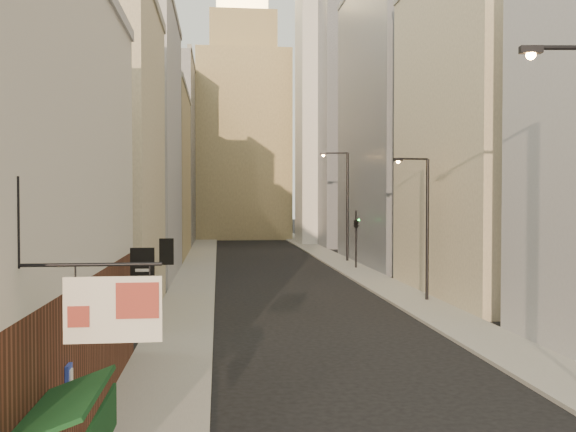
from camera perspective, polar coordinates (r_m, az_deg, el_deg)
The scene contains 14 objects.
sidewalk_left at distance 63.10m, azimuth -7.78°, elevation -3.86°, with size 3.00×140.00×0.15m, color gray.
sidewalk_right at distance 64.07m, azimuth 3.95°, elevation -3.77°, with size 3.00×140.00×0.15m, color gray.
left_bldg_beige at distance 34.62m, azimuth -18.33°, elevation 4.79°, with size 8.00×12.00×16.00m, color tan.
left_bldg_grey at distance 50.48m, azimuth -14.51°, elevation 6.04°, with size 8.00×16.00×20.00m, color #9C9BA0.
left_bldg_tan at distance 68.23m, azimuth -12.32°, elevation 3.60°, with size 8.00×18.00×17.00m, color #907E54.
left_bldg_wingrid at distance 88.30m, azimuth -10.95°, elevation 5.40°, with size 8.00×20.00×24.00m, color gray.
right_bldg_beige at distance 41.54m, azimuth 17.76°, elevation 7.00°, with size 8.00×16.00×20.00m, color tan.
right_bldg_wingrid at distance 60.58m, azimuth 10.00°, elevation 8.15°, with size 8.00×20.00×26.00m, color gray.
highrise at distance 90.92m, azimuth 8.70°, elevation 14.00°, with size 21.00×23.00×51.20m.
clock_tower at distance 100.54m, azimuth -4.07°, elevation 8.17°, with size 14.00×14.00×44.90m.
white_tower at distance 87.97m, azimuth 3.57°, elevation 9.77°, with size 8.00×8.00×41.50m.
streetlamp_mid at distance 37.82m, azimuth 11.99°, elevation -0.36°, with size 2.18×0.48×8.34m.
streetlamp_far at distance 60.75m, azimuth 5.05°, elevation 1.47°, with size 2.68×0.86×10.39m.
traffic_light_right at distance 54.70m, azimuth 6.07°, elevation -0.70°, with size 0.64×0.62×5.00m.
Camera 1 is at (-4.76, -7.79, 5.98)m, focal length 40.00 mm.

